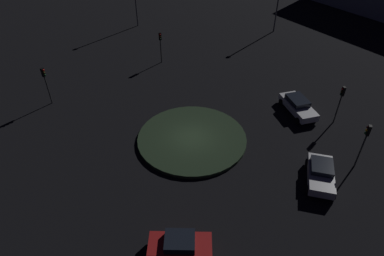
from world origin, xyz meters
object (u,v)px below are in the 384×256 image
(traffic_light_east, at_px, (341,98))
(car_white, at_px, (298,105))
(car_red, at_px, (180,246))
(traffic_light_north, at_px, (160,41))
(traffic_light_southeast, at_px, (365,138))
(car_silver, at_px, (321,174))
(traffic_light_northwest, at_px, (45,79))

(traffic_light_east, bearing_deg, car_white, -40.15)
(car_red, xyz_separation_m, traffic_light_north, (4.59, 25.77, 1.96))
(car_red, xyz_separation_m, traffic_light_southeast, (15.55, 3.45, 2.18))
(car_white, relative_size, car_silver, 1.04)
(car_red, bearing_deg, traffic_light_northwest, -50.28)
(traffic_light_east, distance_m, traffic_light_northwest, 27.94)
(traffic_light_north, bearing_deg, traffic_light_northwest, -63.66)
(traffic_light_northwest, bearing_deg, car_red, -29.07)
(traffic_light_southeast, distance_m, traffic_light_northwest, 28.99)
(car_red, relative_size, traffic_light_east, 1.10)
(car_silver, relative_size, traffic_light_southeast, 1.07)
(traffic_light_northwest, bearing_deg, traffic_light_north, 62.72)
(car_white, distance_m, traffic_light_north, 17.76)
(traffic_light_southeast, relative_size, traffic_light_north, 1.09)
(car_white, height_order, traffic_light_southeast, traffic_light_southeast)
(car_white, relative_size, car_red, 1.08)
(traffic_light_east, xyz_separation_m, traffic_light_northwest, (-25.64, 11.11, 0.07))
(car_silver, xyz_separation_m, traffic_light_northwest, (-20.03, 17.29, 2.07))
(traffic_light_north, bearing_deg, car_silver, 20.22)
(car_red, distance_m, traffic_light_southeast, 16.08)
(car_silver, xyz_separation_m, traffic_light_north, (-7.30, 22.90, 1.95))
(car_white, xyz_separation_m, traffic_light_north, (-10.47, 14.21, 1.97))
(traffic_light_northwest, bearing_deg, traffic_light_east, 15.50)
(car_silver, distance_m, traffic_light_north, 24.12)
(traffic_light_east, height_order, traffic_light_north, traffic_light_east)
(car_silver, height_order, traffic_light_northwest, traffic_light_northwest)
(car_white, distance_m, traffic_light_northwest, 24.83)
(car_red, height_order, traffic_light_northwest, traffic_light_northwest)
(car_red, xyz_separation_m, car_silver, (11.88, 2.86, 0.01))
(car_white, height_order, traffic_light_east, traffic_light_east)
(car_silver, bearing_deg, traffic_light_north, -131.50)
(traffic_light_east, relative_size, traffic_light_northwest, 0.97)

